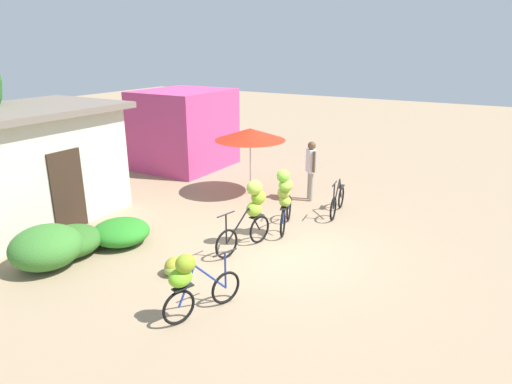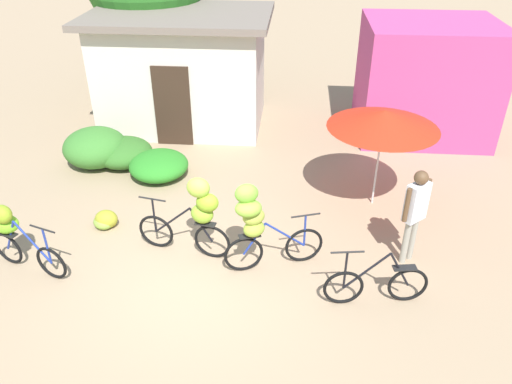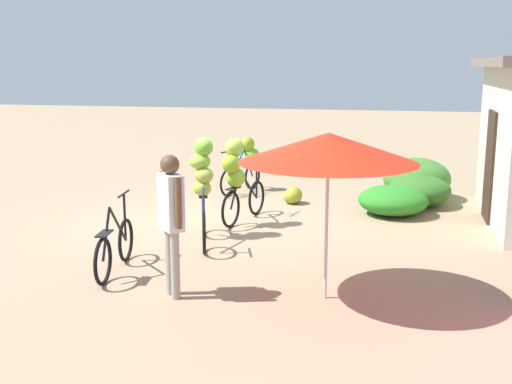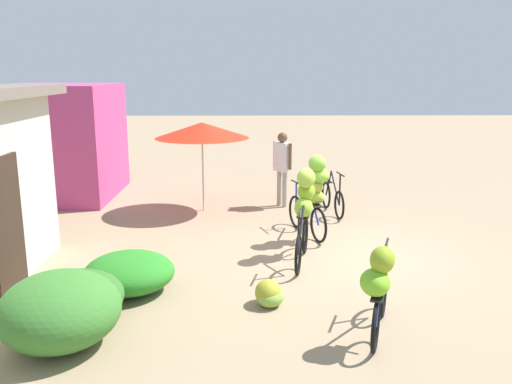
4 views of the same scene
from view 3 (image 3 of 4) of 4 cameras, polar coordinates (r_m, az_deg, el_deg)
ground_plane at (r=11.24m, az=-4.73°, el=-2.91°), size 60.00×60.00×0.00m
hedge_bush_front_left at (r=13.63m, az=14.53°, el=1.20°), size 1.45×1.41×0.88m
hedge_bush_front_right at (r=13.03m, az=14.74°, el=0.16°), size 1.34×1.26×0.62m
hedge_bush_mid at (r=12.09m, az=12.45°, el=-0.75°), size 1.31×1.32×0.56m
market_umbrella at (r=7.30m, az=6.65°, el=4.06°), size 2.12×2.12×2.03m
bicycle_leftmost at (r=13.97m, az=-0.85°, el=2.94°), size 1.50×0.65×1.22m
bicycle_near_pile at (r=10.97m, az=-1.76°, el=1.61°), size 1.70×0.48×1.56m
bicycle_center_loaded at (r=10.06m, az=-4.91°, el=0.99°), size 1.65×0.71×1.65m
bicycle_by_shop at (r=8.75m, az=-12.81°, el=-4.98°), size 1.62×0.29×1.02m
banana_pile_on_ground at (r=12.82m, az=3.40°, el=-0.36°), size 0.54×0.51×0.35m
person_vendor at (r=7.53m, az=-7.80°, el=-1.69°), size 0.45×0.42×1.76m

